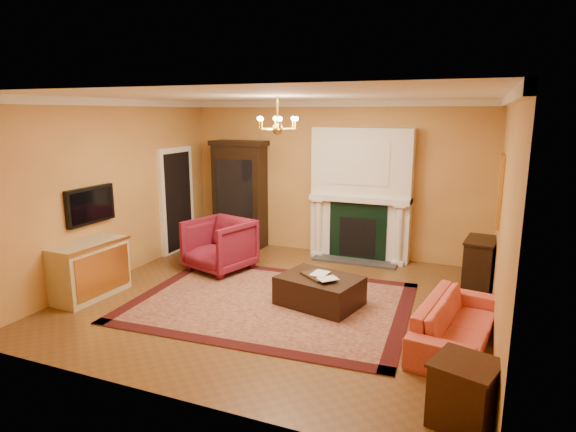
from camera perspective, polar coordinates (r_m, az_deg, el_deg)
The scene contains 26 objects.
floor at distance 7.40m, azimuth -1.15°, elevation -9.96°, with size 6.00×5.50×0.02m, color brown.
ceiling at distance 6.85m, azimuth -1.27°, elevation 14.13°, with size 6.00×5.50×0.02m, color white.
wall_back at distance 9.53m, azimuth 5.42°, elevation 4.43°, with size 6.00×0.02×3.00m, color gold.
wall_front at distance 4.64m, azimuth -14.92°, elevation -4.25°, with size 6.00×0.02×3.00m, color gold.
wall_left at distance 8.60m, azimuth -19.96°, elevation 2.91°, with size 0.02×5.50×3.00m, color gold.
wall_right at distance 6.42m, azimuth 24.28°, elevation -0.39°, with size 0.02×5.50×3.00m, color gold.
fireplace at distance 9.25m, azimuth 8.60°, elevation 2.19°, with size 1.90×0.70×2.50m.
crown_molding at distance 7.74m, azimuth 1.64°, elevation 13.39°, with size 6.00×5.50×0.12m.
doorway at distance 9.95m, azimuth -13.01°, elevation 1.85°, with size 0.08×1.05×2.10m.
tv_panel at distance 8.16m, azimuth -22.35°, elevation 1.18°, with size 0.09×0.95×0.58m.
gilt_mirror at distance 7.77m, azimuth 23.78°, elevation 2.80°, with size 0.06×0.76×1.05m.
chandelier at distance 6.85m, azimuth -1.25°, elevation 10.77°, with size 0.63×0.55×0.53m.
oriental_rug at distance 7.29m, azimuth -2.04°, elevation -10.17°, with size 4.01×3.01×0.02m, color #490F1C.
china_cabinet at distance 10.09m, azimuth -5.71°, elevation 2.32°, with size 1.06×0.48×2.12m, color black.
wingback_armchair at distance 8.64m, azimuth -8.13°, elevation -3.13°, with size 1.00×0.93×1.03m, color maroon.
pedestal_table at distance 9.30m, azimuth -9.59°, elevation -2.94°, with size 0.36×0.36×0.65m.
commode at distance 7.98m, azimuth -22.49°, elevation -5.89°, with size 0.54×1.15×0.86m, color #C1B38D.
coral_sofa at distance 6.28m, azimuth 19.38°, elevation -11.10°, with size 1.89×0.55×0.74m, color #D05842.
end_table at distance 4.88m, azimuth 20.09°, elevation -19.28°, with size 0.50×0.50×0.59m, color #38190F.
console_table at distance 8.23m, azimuth 21.71°, elevation -5.49°, with size 0.41×0.72×0.80m, color black.
leather_ottoman at distance 7.13m, azimuth 3.77°, elevation -8.80°, with size 1.13×0.82×0.42m, color black.
ottoman_tray at distance 7.07m, azimuth 3.71°, elevation -7.04°, with size 0.47×0.37×0.03m, color black.
book_a at distance 7.04m, azimuth 2.96°, elevation -5.70°, with size 0.22×0.03×0.30m, color gray.
book_b at distance 6.89m, azimuth 4.33°, elevation -6.21°, with size 0.20×0.02×0.28m, color gray.
topiary_left at distance 9.29m, azimuth 5.51°, elevation 3.98°, with size 0.16×0.16×0.42m.
topiary_right at distance 9.06m, azimuth 11.68°, elevation 3.64°, with size 0.16×0.16×0.44m.
Camera 1 is at (2.73, -6.28, 2.78)m, focal length 30.00 mm.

